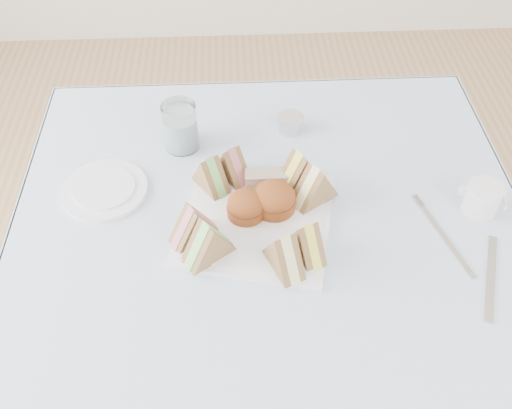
{
  "coord_description": "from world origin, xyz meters",
  "views": [
    {
      "loc": [
        -0.07,
        -0.69,
        1.59
      ],
      "look_at": [
        -0.03,
        0.04,
        0.8
      ],
      "focal_mm": 40.0,
      "sensor_mm": 36.0,
      "label": 1
    }
  ],
  "objects_px": {
    "water_glass": "(180,127)",
    "creamer_jug": "(482,198)",
    "table": "(269,337)",
    "serving_plate": "(256,220)"
  },
  "relations": [
    {
      "from": "table",
      "to": "water_glass",
      "type": "bearing_deg",
      "value": 123.3
    },
    {
      "from": "table",
      "to": "serving_plate",
      "type": "distance_m",
      "value": 0.39
    },
    {
      "from": "table",
      "to": "water_glass",
      "type": "xyz_separation_m",
      "value": [
        -0.18,
        0.28,
        0.43
      ]
    },
    {
      "from": "serving_plate",
      "to": "creamer_jug",
      "type": "xyz_separation_m",
      "value": [
        0.45,
        0.01,
        0.02
      ]
    },
    {
      "from": "water_glass",
      "to": "creamer_jug",
      "type": "distance_m",
      "value": 0.64
    },
    {
      "from": "water_glass",
      "to": "creamer_jug",
      "type": "height_order",
      "value": "water_glass"
    },
    {
      "from": "water_glass",
      "to": "table",
      "type": "bearing_deg",
      "value": -56.7
    },
    {
      "from": "table",
      "to": "serving_plate",
      "type": "height_order",
      "value": "serving_plate"
    },
    {
      "from": "table",
      "to": "serving_plate",
      "type": "relative_size",
      "value": 3.14
    },
    {
      "from": "serving_plate",
      "to": "creamer_jug",
      "type": "distance_m",
      "value": 0.45
    }
  ]
}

